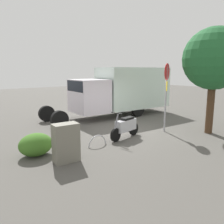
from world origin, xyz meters
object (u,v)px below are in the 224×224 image
(box_truck_near, at_px, (122,89))
(street_tree, at_px, (214,59))
(motorcycle, at_px, (126,126))
(utility_cabinet, at_px, (66,143))
(bike_rack_hoop, at_px, (97,146))
(stop_sign, at_px, (166,87))

(box_truck_near, xyz_separation_m, street_tree, (-0.34, 5.73, 1.68))
(motorcycle, bearing_deg, street_tree, 143.09)
(utility_cabinet, xyz_separation_m, bike_rack_hoop, (-1.64, -0.64, -0.62))
(bike_rack_hoop, bearing_deg, box_truck_near, -139.90)
(utility_cabinet, bearing_deg, motorcycle, -167.46)
(motorcycle, bearing_deg, utility_cabinet, 2.33)
(bike_rack_hoop, bearing_deg, utility_cabinet, 21.34)
(stop_sign, bearing_deg, bike_rack_hoop, -4.70)
(street_tree, bearing_deg, utility_cabinet, -9.21)
(box_truck_near, xyz_separation_m, utility_cabinet, (6.39, 4.64, -1.05))
(box_truck_near, distance_m, street_tree, 5.98)
(stop_sign, height_order, bike_rack_hoop, stop_sign)
(stop_sign, bearing_deg, box_truck_near, -103.97)
(motorcycle, distance_m, stop_sign, 2.71)
(motorcycle, height_order, street_tree, street_tree)
(utility_cabinet, bearing_deg, box_truck_near, -144.02)
(box_truck_near, height_order, utility_cabinet, box_truck_near)
(box_truck_near, height_order, bike_rack_hoop, box_truck_near)
(stop_sign, bearing_deg, utility_cabinet, 3.65)
(stop_sign, relative_size, utility_cabinet, 2.57)
(box_truck_near, bearing_deg, street_tree, 96.92)
(stop_sign, distance_m, street_tree, 2.35)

